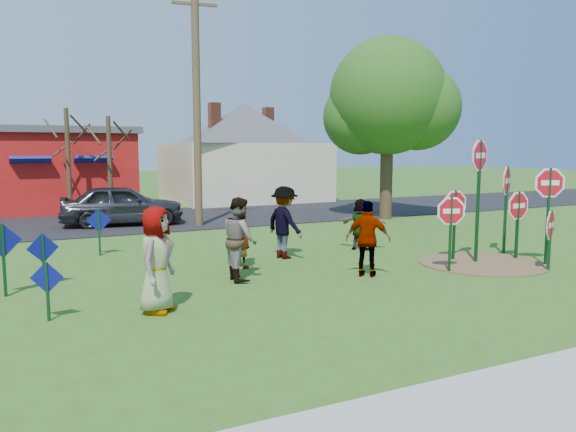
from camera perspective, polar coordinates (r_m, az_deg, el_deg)
name	(u,v)px	position (r m, az deg, el deg)	size (l,w,h in m)	color
ground	(310,273)	(13.43, 2.25, -5.81)	(120.00, 120.00, 0.00)	#3A5C1A
road	(179,218)	(24.02, -10.97, -0.20)	(120.00, 7.50, 0.04)	black
dirt_patch	(482,263)	(15.33, 19.11, -4.53)	(3.20, 3.20, 0.03)	brown
red_building	(28,169)	(29.52, -24.87, 4.39)	(9.40, 7.69, 3.90)	#A71410
cream_house	(243,148)	(31.76, -4.58, 6.88)	(9.40, 9.40, 6.50)	beige
stop_sign_a	(451,217)	(13.83, 16.22, -0.14)	(0.87, 0.36, 1.94)	#103E1A
stop_sign_b	(479,169)	(15.14, 18.86, 4.56)	(1.05, 0.38, 3.32)	#103E1A
stop_sign_c	(549,193)	(15.50, 25.01, 2.09)	(0.91, 0.49, 2.61)	#103E1A
stop_sign_d	(507,188)	(16.71, 21.32, 2.69)	(0.98, 0.58, 2.61)	#103E1A
stop_sign_e	(550,228)	(14.88, 25.10, -1.15)	(0.90, 0.45, 1.62)	#103E1A
stop_sign_f	(518,210)	(16.06, 22.33, 0.61)	(1.04, 0.07, 1.96)	#103E1A
stop_sign_g	(455,210)	(15.35, 16.59, 0.64)	(0.97, 0.09, 1.99)	#103E1A
blue_diamond_a	(47,285)	(10.51, -23.27, -6.42)	(0.53, 0.20, 1.04)	#103E1A
blue_diamond_b	(3,251)	(12.53, -26.96, -3.19)	(0.70, 0.13, 1.49)	#103E1A
blue_diamond_c	(43,254)	(13.10, -23.62, -3.55)	(0.65, 0.09, 1.16)	#103E1A
blue_diamond_d	(99,226)	(16.28, -18.65, -1.01)	(0.65, 0.16, 1.31)	#103E1A
person_a	(156,260)	(10.39, -13.23, -4.35)	(0.94, 0.61, 1.93)	#3F538E
person_b	(241,233)	(13.93, -4.81, -1.74)	(0.63, 0.41, 1.73)	#256752
person_c	(240,239)	(12.62, -4.91, -2.32)	(0.91, 0.71, 1.88)	brown
person_d	(284,222)	(15.05, -0.36, -0.66)	(1.25, 0.72, 1.94)	#313035
person_e	(368,239)	(13.05, 8.14, -2.31)	(1.03, 0.43, 1.76)	#503158
person_f	(361,224)	(16.46, 7.40, -0.83)	(1.39, 0.44, 1.50)	#1D552E
suv	(123,205)	(22.21, -16.45, 1.11)	(1.82, 4.52, 1.54)	#2E2F34
utility_pole	(197,96)	(21.37, -9.27, 11.98)	(2.25, 0.45, 9.24)	#4C3823
leafy_tree	(390,103)	(23.83, 10.35, 11.25)	(5.23, 4.78, 7.44)	#382819
bare_tree_east	(109,153)	(23.88, -17.70, 6.07)	(1.80, 1.80, 4.21)	#382819
bare_tree_extra	(68,148)	(24.81, -21.47, 6.46)	(1.80, 1.80, 4.56)	#382819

